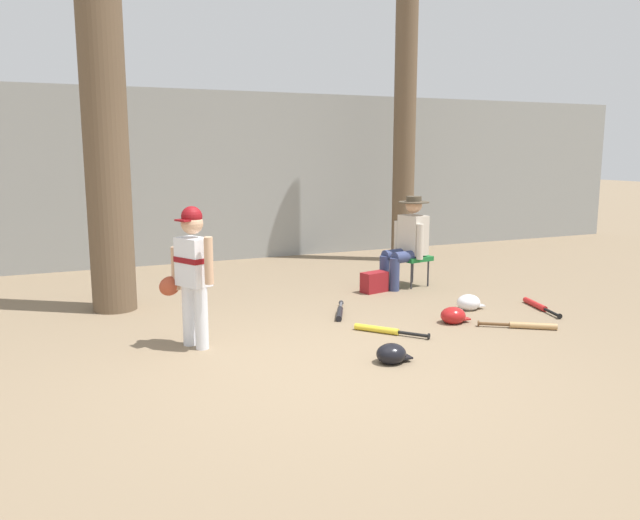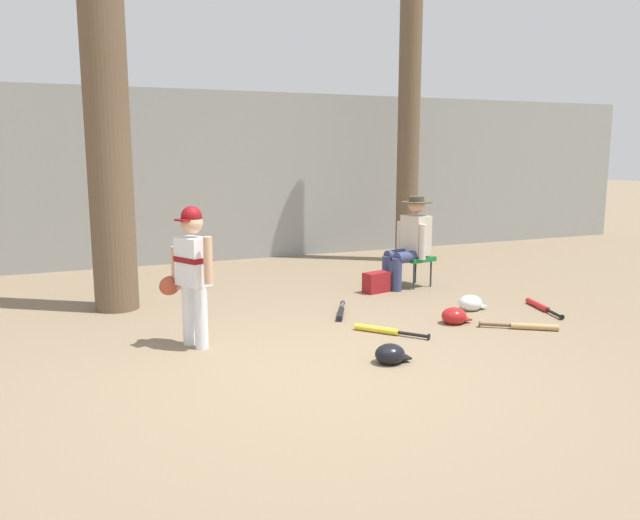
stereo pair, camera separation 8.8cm
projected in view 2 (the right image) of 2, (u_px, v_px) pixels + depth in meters
name	position (u px, v px, depth m)	size (l,w,h in m)	color
ground_plane	(325.00, 373.00, 5.18)	(60.00, 60.00, 0.00)	#7F6B51
concrete_back_wall	(182.00, 177.00, 10.16)	(18.00, 0.36, 2.74)	gray
tree_near_player	(104.00, 70.00, 6.82)	(0.68, 0.68, 5.96)	brown
tree_behind_spectator	(409.00, 104.00, 10.07)	(0.46, 0.46, 5.49)	brown
young_ballplayer	(192.00, 267.00, 5.76)	(0.48, 0.54, 1.31)	white
folding_stool	(415.00, 259.00, 8.42)	(0.47, 0.47, 0.41)	#196B2D
seated_spectator	(410.00, 239.00, 8.32)	(0.68, 0.54, 1.20)	navy
handbag_beside_stool	(377.00, 282.00, 8.09)	(0.34, 0.18, 0.26)	maroon
bat_wood_tan	(528.00, 326.00, 6.42)	(0.68, 0.49, 0.07)	tan
bat_yellow_trainer	(383.00, 330.00, 6.28)	(0.54, 0.64, 0.07)	yellow
bat_black_composite	(341.00, 313.00, 6.97)	(0.40, 0.68, 0.07)	black
bat_red_barrel	(540.00, 306.00, 7.25)	(0.26, 0.78, 0.07)	red
batting_helmet_black	(390.00, 354.00, 5.40)	(0.31, 0.24, 0.18)	black
batting_helmet_red	(454.00, 316.00, 6.64)	(0.32, 0.24, 0.18)	#A81919
batting_helmet_white	(471.00, 303.00, 7.20)	(0.32, 0.25, 0.19)	silver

